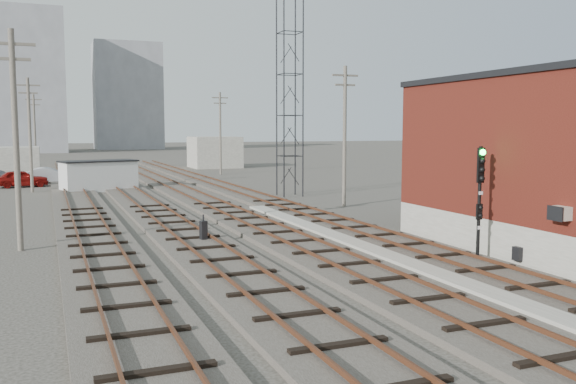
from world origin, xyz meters
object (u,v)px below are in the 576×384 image
signal_mast (480,193)px  car_silver (49,175)px  car_red (21,179)px  switch_stand (203,231)px  site_trailer (99,176)px

signal_mast → car_silver: (-14.92, 41.86, -1.87)m
car_red → car_silver: (2.23, 3.15, -0.01)m
car_red → car_silver: bearing=-43.5°
signal_mast → switch_stand: bearing=140.0°
site_trailer → car_silver: site_trailer is taller
signal_mast → site_trailer: 34.72m
switch_stand → car_silver: size_ratio=0.27×
switch_stand → car_silver: 35.00m
site_trailer → signal_mast: bearing=-85.9°
site_trailer → car_silver: size_ratio=1.42×
signal_mast → site_trailer: signal_mast is taller
signal_mast → car_red: bearing=113.9°
signal_mast → car_silver: bearing=109.6°
switch_stand → car_silver: (-6.12, 34.46, 0.17)m
switch_stand → car_silver: bearing=87.7°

